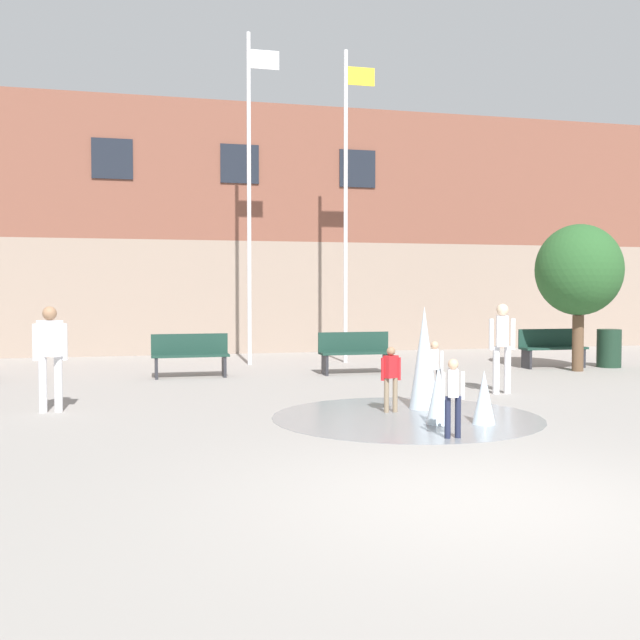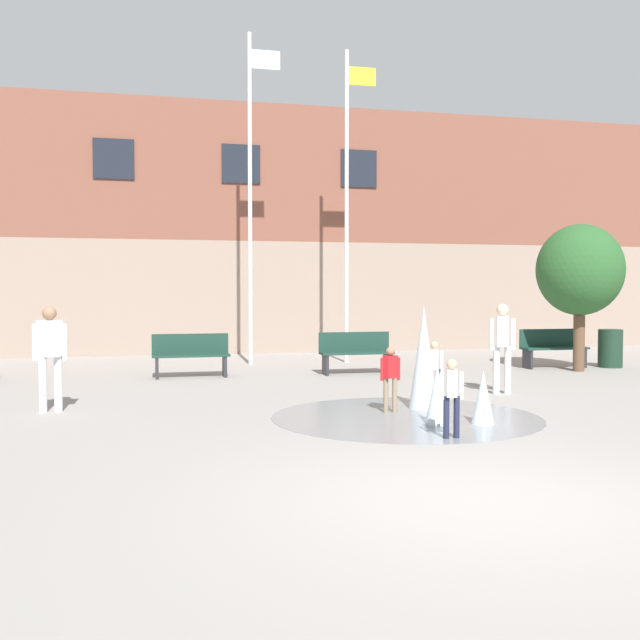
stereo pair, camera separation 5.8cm
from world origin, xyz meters
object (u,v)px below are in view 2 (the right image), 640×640
(park_bench_center, at_px, (191,355))
(trash_can, at_px, (610,348))
(child_with_pink_shirt, at_px, (452,392))
(adult_near_bench, at_px, (502,341))
(park_bench_near_trashcan, at_px, (553,347))
(street_tree_near_building, at_px, (580,271))
(adult_in_red, at_px, (50,350))
(park_bench_under_right_flagpole, at_px, (356,352))
(flagpole_left, at_px, (251,190))
(flagpole_right, at_px, (348,198))
(child_running, at_px, (390,374))
(child_in_fountain, at_px, (434,366))

(park_bench_center, distance_m, trash_can, 9.81)
(child_with_pink_shirt, xyz_separation_m, adult_near_bench, (2.49, 3.49, 0.35))
(park_bench_near_trashcan, distance_m, street_tree_near_building, 1.98)
(park_bench_center, xyz_separation_m, adult_in_red, (-2.36, -4.02, 0.45))
(park_bench_center, relative_size, park_bench_under_right_flagpole, 1.00)
(child_with_pink_shirt, height_order, adult_near_bench, adult_near_bench)
(flagpole_left, relative_size, flagpole_right, 1.03)
(park_bench_near_trashcan, height_order, flagpole_right, flagpole_right)
(park_bench_under_right_flagpole, xyz_separation_m, adult_near_bench, (1.62, -3.61, 0.45))
(child_running, xyz_separation_m, adult_in_red, (-4.94, 1.26, 0.35))
(street_tree_near_building, bearing_deg, child_in_fountain, -144.96)
(adult_near_bench, xyz_separation_m, trash_can, (4.64, 3.53, -0.48))
(flagpole_left, relative_size, street_tree_near_building, 2.43)
(child_with_pink_shirt, bearing_deg, park_bench_center, 40.59)
(adult_in_red, xyz_separation_m, flagpole_right, (6.44, 6.37, 3.22))
(child_running, bearing_deg, child_with_pink_shirt, 64.60)
(park_bench_center, distance_m, street_tree_near_building, 8.82)
(park_bench_center, bearing_deg, trash_can, -1.64)
(park_bench_center, bearing_deg, child_running, -63.88)
(park_bench_center, xyz_separation_m, flagpole_right, (4.08, 2.36, 3.67))
(park_bench_near_trashcan, height_order, street_tree_near_building, street_tree_near_building)
(child_in_fountain, bearing_deg, park_bench_near_trashcan, -25.60)
(adult_in_red, relative_size, child_in_fountain, 1.61)
(park_bench_near_trashcan, height_order, child_in_fountain, child_in_fountain)
(adult_in_red, bearing_deg, park_bench_center, 99.06)
(park_bench_under_right_flagpole, height_order, flagpole_left, flagpole_left)
(adult_in_red, bearing_deg, park_bench_under_right_flagpole, 72.34)
(park_bench_center, distance_m, park_bench_under_right_flagpole, 3.55)
(child_with_pink_shirt, height_order, child_in_fountain, same)
(park_bench_under_right_flagpole, relative_size, adult_near_bench, 1.01)
(park_bench_near_trashcan, bearing_deg, adult_in_red, -159.83)
(adult_near_bench, bearing_deg, flagpole_right, 34.35)
(adult_near_bench, bearing_deg, park_bench_under_right_flagpole, 48.56)
(flagpole_left, xyz_separation_m, street_tree_near_building, (6.95, -3.23, -2.00))
(child_in_fountain, height_order, flagpole_left, flagpole_left)
(trash_can, relative_size, street_tree_near_building, 0.27)
(flagpole_right, distance_m, trash_can, 7.31)
(adult_in_red, height_order, flagpole_left, flagpole_left)
(adult_in_red, xyz_separation_m, flagpole_left, (3.99, 6.37, 3.34))
(adult_in_red, relative_size, street_tree_near_building, 0.48)
(child_running, relative_size, flagpole_left, 0.12)
(flagpole_right, relative_size, trash_can, 8.68)
(park_bench_under_right_flagpole, xyz_separation_m, adult_in_red, (-5.90, -3.82, 0.45))
(park_bench_under_right_flagpole, relative_size, park_bench_near_trashcan, 1.00)
(adult_near_bench, distance_m, flagpole_left, 7.86)
(park_bench_center, relative_size, child_with_pink_shirt, 1.62)
(park_bench_near_trashcan, height_order, trash_can, park_bench_near_trashcan)
(adult_in_red, bearing_deg, child_running, 25.16)
(flagpole_left, bearing_deg, flagpole_right, 0.00)
(child_in_fountain, distance_m, street_tree_near_building, 6.22)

